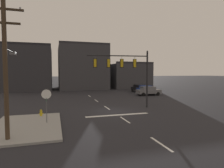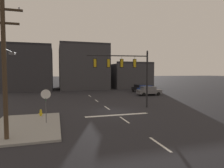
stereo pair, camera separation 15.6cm
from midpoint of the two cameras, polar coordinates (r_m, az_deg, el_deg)
ground_plane at (r=20.90m, az=0.11°, el=-8.09°), size 400.00×400.00×0.00m
sidewalk_near_corner at (r=16.31m, az=-23.98°, el=-11.41°), size 5.00×8.00×0.15m
stop_bar_paint at (r=19.03m, az=1.85°, el=-9.22°), size 6.40×0.50×0.01m
lane_centreline at (r=22.79m, az=-1.32°, el=-7.11°), size 0.16×26.40×0.01m
signal_mast_near_side at (r=22.48m, az=4.62°, el=4.82°), size 7.19×1.12×6.78m
stop_sign at (r=16.15m, az=-18.89°, el=-3.96°), size 0.76×0.64×2.83m
car_lot_nearside at (r=38.60m, az=10.31°, el=-1.56°), size 2.29×4.59×1.61m
car_lot_middle at (r=35.63m, az=11.06°, el=-1.98°), size 4.47×1.95×1.61m
car_lot_farside at (r=41.15m, az=8.36°, el=-1.24°), size 2.12×4.54×1.61m
utility_pole at (r=13.20m, az=-29.02°, el=5.03°), size 2.20×2.83×8.47m
fire_hydrant at (r=19.13m, az=-20.26°, el=-8.37°), size 0.40×0.30×0.75m
building_row at (r=50.75m, az=-9.72°, el=4.05°), size 35.98×13.49×11.24m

